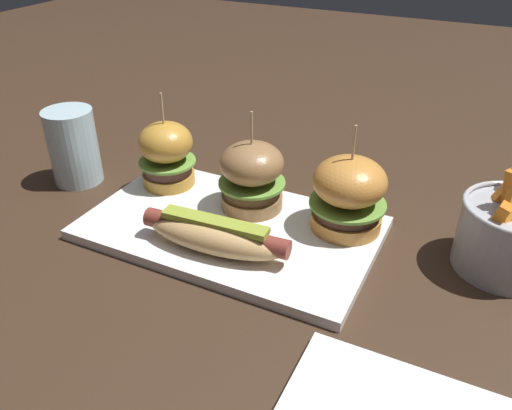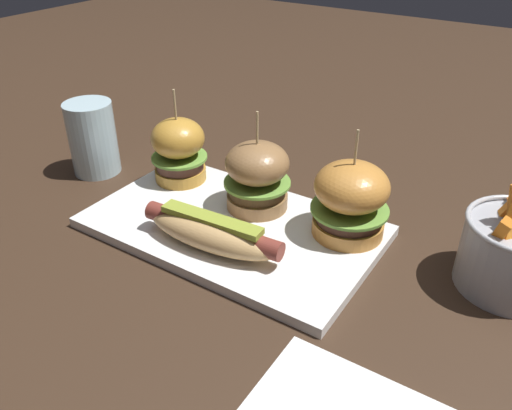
% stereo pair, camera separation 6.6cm
% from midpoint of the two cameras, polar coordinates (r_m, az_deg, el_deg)
% --- Properties ---
extents(ground_plane, '(3.00, 3.00, 0.00)m').
position_cam_midpoint_polar(ground_plane, '(0.70, 0.05, -2.95)').
color(ground_plane, '#382619').
extents(platter_main, '(0.39, 0.23, 0.01)m').
position_cam_midpoint_polar(platter_main, '(0.70, 0.05, -2.47)').
color(platter_main, white).
rests_on(platter_main, ground).
extents(hot_dog, '(0.19, 0.07, 0.04)m').
position_cam_midpoint_polar(hot_dog, '(0.64, -1.94, -3.06)').
color(hot_dog, tan).
rests_on(hot_dog, platter_main).
extents(slider_left, '(0.08, 0.08, 0.14)m').
position_cam_midpoint_polar(slider_left, '(0.78, -6.14, 6.06)').
color(slider_left, '#C28A32').
rests_on(slider_left, platter_main).
extents(slider_center, '(0.09, 0.09, 0.14)m').
position_cam_midpoint_polar(slider_center, '(0.71, 2.80, 3.19)').
color(slider_center, olive).
rests_on(slider_center, platter_main).
extents(slider_right, '(0.10, 0.10, 0.14)m').
position_cam_midpoint_polar(slider_right, '(0.67, 13.17, 0.54)').
color(slider_right, '#CB8538').
rests_on(slider_right, platter_main).
extents(water_glass, '(0.08, 0.08, 0.12)m').
position_cam_midpoint_polar(water_glass, '(0.86, -15.47, 7.06)').
color(water_glass, silver).
rests_on(water_glass, ground).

